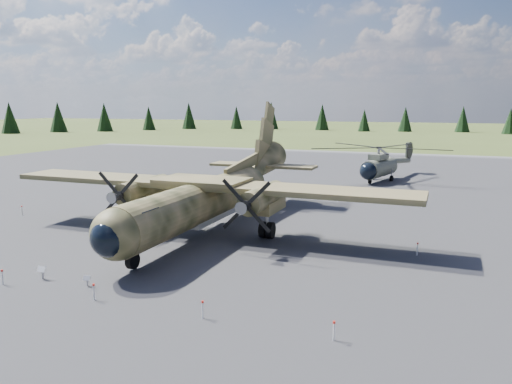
% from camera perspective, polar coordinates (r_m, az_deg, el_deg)
% --- Properties ---
extents(ground, '(500.00, 500.00, 0.00)m').
position_cam_1_polar(ground, '(38.28, -7.62, -4.58)').
color(ground, '#4E5C28').
rests_on(ground, ground).
extents(apron, '(120.00, 120.00, 0.04)m').
position_cam_1_polar(apron, '(47.07, -1.81, -1.75)').
color(apron, slate).
rests_on(apron, ground).
extents(transport_plane, '(31.53, 28.73, 10.44)m').
position_cam_1_polar(transport_plane, '(38.14, -5.34, 0.02)').
color(transport_plane, '#36391F').
rests_on(transport_plane, ground).
extents(helicopter_near, '(21.19, 21.90, 4.40)m').
position_cam_1_polar(helicopter_near, '(64.35, 13.98, 3.94)').
color(helicopter_near, slate).
rests_on(helicopter_near, ground).
extents(info_placard_left, '(0.50, 0.26, 0.76)m').
position_cam_1_polar(info_placard_left, '(30.32, -23.28, -8.24)').
color(info_placard_left, gray).
rests_on(info_placard_left, ground).
extents(info_placard_right, '(0.41, 0.25, 0.61)m').
position_cam_1_polar(info_placard_right, '(28.37, -18.76, -9.41)').
color(info_placard_right, gray).
rests_on(info_placard_right, ground).
extents(barrier_fence, '(33.12, 29.62, 0.85)m').
position_cam_1_polar(barrier_fence, '(38.31, -8.30, -3.80)').
color(barrier_fence, white).
rests_on(barrier_fence, ground).
extents(treeline, '(323.72, 322.74, 10.94)m').
position_cam_1_polar(treeline, '(39.01, -12.22, 2.80)').
color(treeline, black).
rests_on(treeline, ground).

